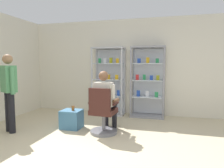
{
  "coord_description": "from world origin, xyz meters",
  "views": [
    {
      "loc": [
        1.05,
        -2.78,
        1.41
      ],
      "look_at": [
        -0.1,
        1.42,
        1.0
      ],
      "focal_mm": 32.46,
      "sensor_mm": 36.0,
      "label": 1
    }
  ],
  "objects": [
    {
      "name": "seated_shopkeeper",
      "position": [
        -0.19,
        1.23,
        0.71
      ],
      "size": [
        0.51,
        0.58,
        1.29
      ],
      "color": "black",
      "rests_on": "ground"
    },
    {
      "name": "tea_glass",
      "position": [
        -0.94,
        1.23,
        0.46
      ],
      "size": [
        0.06,
        0.06,
        0.1
      ],
      "primitive_type": "cylinder",
      "color": "brown",
      "rests_on": "storage_crate"
    },
    {
      "name": "back_wall",
      "position": [
        0.0,
        3.0,
        1.35
      ],
      "size": [
        6.0,
        0.1,
        2.7
      ],
      "primitive_type": "cube",
      "color": "silver",
      "rests_on": "ground"
    },
    {
      "name": "display_cabinet_right",
      "position": [
        0.55,
        2.76,
        0.96
      ],
      "size": [
        0.9,
        0.45,
        1.9
      ],
      "color": "gray",
      "rests_on": "ground"
    },
    {
      "name": "office_chair",
      "position": [
        -0.2,
        1.07,
        0.39
      ],
      "size": [
        0.58,
        0.56,
        0.96
      ],
      "color": "slate",
      "rests_on": "ground"
    },
    {
      "name": "standing_customer",
      "position": [
        -2.12,
        0.68,
        0.93
      ],
      "size": [
        0.47,
        0.37,
        1.63
      ],
      "color": "black",
      "rests_on": "ground"
    },
    {
      "name": "display_cabinet_left",
      "position": [
        -0.55,
        2.76,
        0.96
      ],
      "size": [
        0.9,
        0.45,
        1.9
      ],
      "color": "#B7B7BC",
      "rests_on": "ground"
    },
    {
      "name": "storage_crate",
      "position": [
        -0.99,
        1.25,
        0.2
      ],
      "size": [
        0.43,
        0.38,
        0.41
      ],
      "primitive_type": "cube",
      "color": "teal",
      "rests_on": "ground"
    },
    {
      "name": "ground_plane",
      "position": [
        0.0,
        0.0,
        0.0
      ],
      "size": [
        7.2,
        7.2,
        0.0
      ],
      "primitive_type": "plane",
      "color": "#C6B793"
    }
  ]
}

